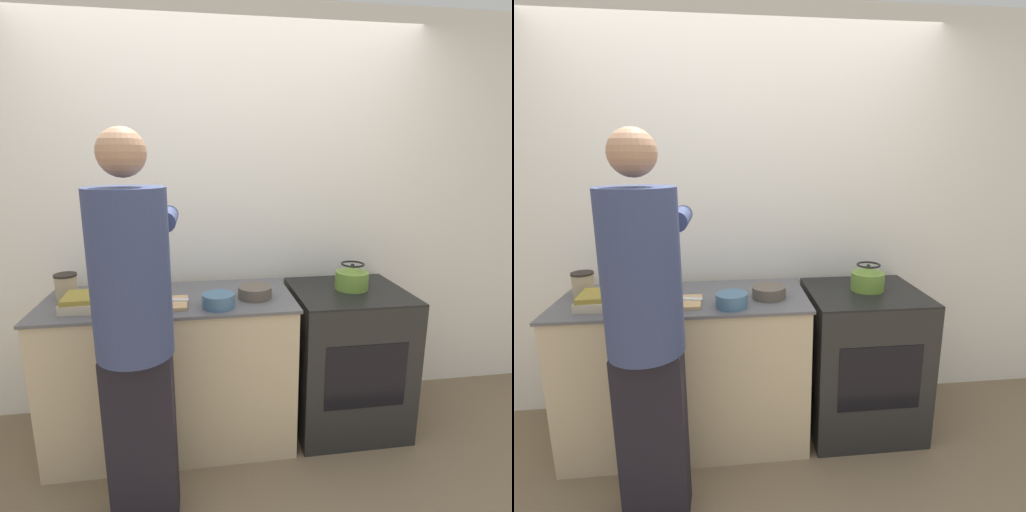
# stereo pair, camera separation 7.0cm
# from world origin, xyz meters

# --- Properties ---
(ground_plane) EXTENTS (12.00, 12.00, 0.00)m
(ground_plane) POSITION_xyz_m (0.00, 0.00, 0.00)
(ground_plane) COLOR #7A664C
(wall_back) EXTENTS (8.00, 0.05, 2.60)m
(wall_back) POSITION_xyz_m (0.00, 0.70, 1.30)
(wall_back) COLOR white
(wall_back) RESTS_ON ground_plane
(counter) EXTENTS (1.40, 0.61, 0.91)m
(counter) POSITION_xyz_m (-0.36, 0.29, 0.45)
(counter) COLOR #C6B28E
(counter) RESTS_ON ground_plane
(oven) EXTENTS (0.68, 0.63, 0.90)m
(oven) POSITION_xyz_m (0.71, 0.32, 0.45)
(oven) COLOR black
(oven) RESTS_ON ground_plane
(person) EXTENTS (0.37, 0.61, 1.79)m
(person) POSITION_xyz_m (-0.47, -0.25, 0.98)
(person) COLOR black
(person) RESTS_ON ground_plane
(cutting_board) EXTENTS (0.32, 0.21, 0.02)m
(cutting_board) POSITION_xyz_m (-0.42, 0.18, 0.91)
(cutting_board) COLOR tan
(cutting_board) RESTS_ON counter
(knife) EXTENTS (0.25, 0.07, 0.01)m
(knife) POSITION_xyz_m (-0.39, 0.21, 0.93)
(knife) COLOR silver
(knife) RESTS_ON cutting_board
(kettle) EXTENTS (0.20, 0.20, 0.16)m
(kettle) POSITION_xyz_m (0.74, 0.33, 0.96)
(kettle) COLOR olive
(kettle) RESTS_ON oven
(bowl_prep) EXTENTS (0.19, 0.19, 0.07)m
(bowl_prep) POSITION_xyz_m (0.12, 0.23, 0.94)
(bowl_prep) COLOR brown
(bowl_prep) RESTS_ON counter
(bowl_mixing) EXTENTS (0.17, 0.17, 0.07)m
(bowl_mixing) POSITION_xyz_m (-0.10, 0.11, 0.94)
(bowl_mixing) COLOR #426684
(bowl_mixing) RESTS_ON counter
(canister_jar) EXTENTS (0.12, 0.12, 0.14)m
(canister_jar) POSITION_xyz_m (-0.94, 0.37, 0.98)
(canister_jar) COLOR tan
(canister_jar) RESTS_ON counter
(book_stack) EXTENTS (0.23, 0.25, 0.08)m
(book_stack) POSITION_xyz_m (-0.80, 0.19, 0.94)
(book_stack) COLOR beige
(book_stack) RESTS_ON counter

